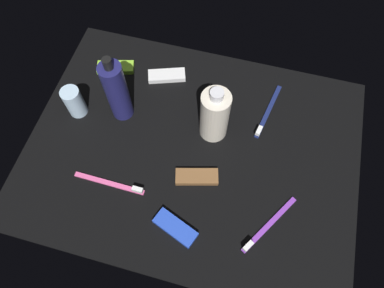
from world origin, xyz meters
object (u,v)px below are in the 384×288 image
object	(u,v)px
toothbrush_pink	(113,184)
snack_bar_blue	(175,228)
deodorant_stick	(74,102)
toothbrush_purple	(266,227)
lotion_bottle	(117,91)
toothbrush_navy	(267,114)
snack_bar_white	(167,76)
snack_bar_brown	(197,177)
snack_bar_lime	(116,67)
bodywash_bottle	(215,115)

from	to	relation	value
toothbrush_pink	snack_bar_blue	world-z (taller)	toothbrush_pink
deodorant_stick	snack_bar_blue	bearing A→B (deg)	145.15
toothbrush_pink	toothbrush_purple	world-z (taller)	same
lotion_bottle	toothbrush_navy	distance (cm)	39.79
toothbrush_navy	deodorant_stick	bearing A→B (deg)	13.65
lotion_bottle	toothbrush_pink	bearing A→B (deg)	103.53
toothbrush_purple	snack_bar_blue	xyz separation A→B (cm)	(20.19, 5.58, 0.14)
toothbrush_purple	snack_bar_white	world-z (taller)	toothbrush_purple
lotion_bottle	snack_bar_brown	distance (cm)	28.90
deodorant_stick	toothbrush_pink	bearing A→B (deg)	133.53
lotion_bottle	toothbrush_pink	size ratio (longest dim) A/B	1.19
lotion_bottle	snack_bar_white	distance (cm)	18.44
toothbrush_navy	snack_bar_lime	bearing A→B (deg)	-5.03
toothbrush_purple	snack_bar_white	size ratio (longest dim) A/B	1.53
lotion_bottle	deodorant_stick	xyz separation A→B (cm)	(11.71, 2.89, -5.11)
toothbrush_purple	lotion_bottle	bearing A→B (deg)	-26.33
toothbrush_pink	snack_bar_blue	size ratio (longest dim) A/B	1.73
toothbrush_navy	toothbrush_purple	bearing A→B (deg)	99.34
deodorant_stick	snack_bar_lime	size ratio (longest dim) A/B	0.85
toothbrush_purple	snack_bar_brown	bearing A→B (deg)	-22.63
bodywash_bottle	snack_bar_lime	bearing A→B (deg)	-21.29
toothbrush_pink	snack_bar_lime	size ratio (longest dim) A/B	1.73
deodorant_stick	snack_bar_white	xyz separation A→B (cm)	(-19.77, -16.95, -3.69)
lotion_bottle	snack_bar_lime	distance (cm)	17.23
toothbrush_navy	bodywash_bottle	bearing A→B (deg)	33.20
lotion_bottle	toothbrush_pink	xyz separation A→B (cm)	(-4.91, 20.38, -8.94)
lotion_bottle	deodorant_stick	size ratio (longest dim) A/B	2.41
toothbrush_purple	deodorant_stick	bearing A→B (deg)	-18.53
bodywash_bottle	toothbrush_pink	world-z (taller)	bodywash_bottle
snack_bar_white	lotion_bottle	bearing A→B (deg)	40.88
toothbrush_pink	snack_bar_blue	bearing A→B (deg)	160.24
snack_bar_white	snack_bar_lime	distance (cm)	15.10
snack_bar_white	snack_bar_lime	bearing A→B (deg)	-15.44
snack_bar_white	snack_bar_blue	bearing A→B (deg)	90.16
snack_bar_lime	deodorant_stick	bearing A→B (deg)	57.92
toothbrush_pink	toothbrush_navy	bearing A→B (deg)	-138.03
deodorant_stick	snack_bar_brown	xyz separation A→B (cm)	(-35.78, 10.47, -3.69)
toothbrush_navy	snack_bar_blue	distance (cm)	38.90
toothbrush_navy	snack_bar_white	size ratio (longest dim) A/B	1.72
toothbrush_purple	snack_bar_lime	xyz separation A→B (cm)	(49.67, -34.15, 0.14)
deodorant_stick	toothbrush_navy	distance (cm)	50.97
toothbrush_navy	toothbrush_pink	bearing A→B (deg)	41.97
toothbrush_purple	snack_bar_lime	bearing A→B (deg)	-34.51
lotion_bottle	snack_bar_blue	distance (cm)	35.98
lotion_bottle	deodorant_stick	bearing A→B (deg)	13.86
toothbrush_navy	snack_bar_brown	distance (cm)	26.27
lotion_bottle	snack_bar_brown	xyz separation A→B (cm)	(-24.07, 13.36, -8.80)
snack_bar_brown	snack_bar_blue	bearing A→B (deg)	68.18
toothbrush_pink	toothbrush_navy	world-z (taller)	same
snack_bar_blue	snack_bar_lime	bearing A→B (deg)	-32.46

